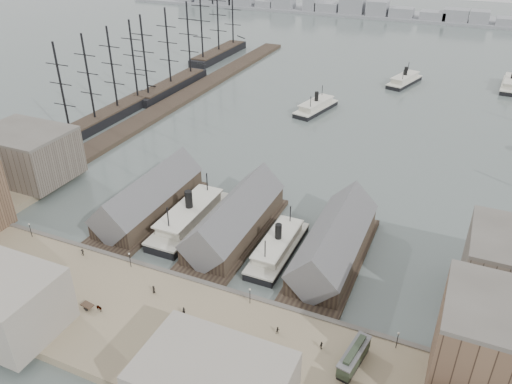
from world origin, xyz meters
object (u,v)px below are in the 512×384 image
at_px(ferry_docked_west, 190,217).
at_px(horse_cart_center, 95,307).
at_px(horse_cart_right, 183,345).
at_px(tram, 354,358).

relative_size(ferry_docked_west, horse_cart_center, 6.26).
xyz_separation_m(horse_cart_center, horse_cart_right, (21.79, -1.53, 0.08)).
distance_m(ferry_docked_west, horse_cart_right, 45.06).
bearing_deg(horse_cart_right, tram, -66.81).
bearing_deg(ferry_docked_west, tram, -30.52).
distance_m(horse_cart_center, horse_cart_right, 21.84).
height_order(tram, horse_cart_center, tram).
xyz_separation_m(ferry_docked_west, horse_cart_center, (-0.11, -37.97, 0.21)).
bearing_deg(horse_cart_center, tram, -73.21).
bearing_deg(tram, ferry_docked_west, 159.23).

